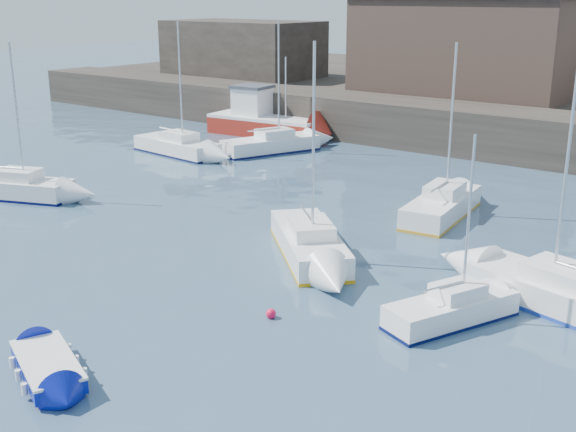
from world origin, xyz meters
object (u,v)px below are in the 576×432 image
Objects in this scene: sailboat_e at (177,146)px; sailboat_f at (442,205)px; sailboat_c at (452,309)px; buoy_far at (319,225)px; sailboat_d at (570,296)px; sailboat_b at (309,242)px; sailboat_h at (271,144)px; blue_dinghy at (48,367)px; fishing_boat at (264,120)px; sailboat_a at (16,187)px; buoy_mid at (271,318)px.

sailboat_e is 20.28m from sailboat_f.
buoy_far is (-9.24, 5.78, -0.47)m from sailboat_c.
sailboat_e is at bearing 161.17° from sailboat_d.
sailboat_b reaches higher than sailboat_c.
sailboat_h is at bearing 140.87° from sailboat_c.
sailboat_f is 16.95m from sailboat_h.
blue_dinghy is 20.55m from sailboat_f.
sailboat_h is (-23.73, 13.91, 0.00)m from sailboat_d.
sailboat_e is 17.68m from buoy_far.
sailboat_c is 0.72× the size of sailboat_h.
sailboat_d is (10.10, 0.80, -0.00)m from sailboat_b.
fishing_boat is 26.47m from sailboat_b.
sailboat_a is 0.93× the size of sailboat_e.
blue_dinghy is 30.30m from sailboat_h.
sailboat_e is at bearing -136.73° from sailboat_h.
blue_dinghy is 0.41× the size of sailboat_b.
sailboat_d is at bearing 6.19° from sailboat_a.
sailboat_d reaches higher than buoy_far.
sailboat_a is at bearing -85.64° from sailboat_e.
sailboat_c is (7.31, -2.32, -0.09)m from sailboat_b.
buoy_mid is (2.49, 6.76, -0.34)m from blue_dinghy.
sailboat_a is at bearing -151.89° from sailboat_f.
fishing_boat is at bearing 139.40° from sailboat_c.
fishing_boat is 21.57m from sailboat_a.
sailboat_a is at bearing -87.83° from fishing_boat.
buoy_far is (11.69, -11.25, -0.56)m from sailboat_h.
sailboat_e reaches higher than buoy_mid.
blue_dinghy is 16.62m from sailboat_d.
sailboat_d is at bearing 39.96° from buoy_mid.
blue_dinghy is at bearing -126.14° from sailboat_c.
sailboat_f is (-8.13, 7.28, 0.01)m from sailboat_d.
sailboat_h is at bearing 149.62° from sailboat_d.
sailboat_h reaches higher than buoy_far.
buoy_far is at bearing 119.18° from sailboat_b.
sailboat_e is at bearing 128.48° from blue_dinghy.
sailboat_h is (3.58, 16.87, -0.00)m from sailboat_a.
sailboat_d is at bearing 48.12° from sailboat_c.
sailboat_h is 25.02× the size of buoy_mid.
buoy_mid is 0.83× the size of buoy_far.
sailboat_c reaches higher than fishing_boat.
blue_dinghy is 0.39× the size of fishing_boat.
sailboat_b is (18.02, -19.39, -0.57)m from fishing_boat.
buoy_far is at bearing -130.24° from sailboat_f.
sailboat_b is 6.15m from buoy_mid.
fishing_boat is at bearing 150.52° from sailboat_f.
sailboat_b is at bearing -103.75° from sailboat_f.
blue_dinghy is 12.44m from sailboat_c.
sailboat_e is at bearing 173.32° from sailboat_f.
sailboat_e is (-25.47, 12.76, 0.09)m from sailboat_c.
sailboat_c is at bearing -131.88° from sailboat_d.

